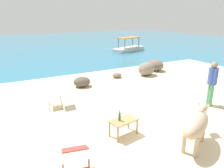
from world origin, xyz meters
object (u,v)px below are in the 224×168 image
cow (196,123)px  boat_white (129,48)px  bottle (120,116)px  deck_chair_near (76,161)px  person_standing (212,81)px  low_bench_table (124,122)px  deck_chair_far (59,97)px

cow → boat_white: size_ratio=0.44×
bottle → deck_chair_near: (-1.53, -0.93, -0.20)m
person_standing → cow: bearing=-114.8°
low_bench_table → deck_chair_far: (-1.03, 2.71, -0.00)m
low_bench_table → bottle: bearing=162.5°
boat_white → person_standing: bearing=50.8°
low_bench_table → deck_chair_far: deck_chair_far is taller
deck_chair_near → person_standing: size_ratio=0.53×
deck_chair_far → person_standing: bearing=162.7°
deck_chair_far → deck_chair_near: bearing=89.9°
deck_chair_far → person_standing: person_standing is taller
bottle → person_standing: person_standing is taller
low_bench_table → deck_chair_near: deck_chair_near is taller
cow → deck_chair_near: (-2.94, 0.35, -0.26)m
person_standing → boat_white: person_standing is taller
person_standing → boat_white: size_ratio=0.42×
deck_chair_near → deck_chair_far: (0.62, 3.62, 0.00)m
cow → person_standing: size_ratio=1.04×
bottle → person_standing: size_ratio=0.18×
cow → low_bench_table: cow is taller
deck_chair_far → boat_white: boat_white is taller
bottle → deck_chair_far: bottle is taller
person_standing → deck_chair_far: bearing=-172.4°
deck_chair_far → low_bench_table: bearing=120.4°
boat_white → bottle: bearing=37.1°
bottle → deck_chair_far: 2.85m
boat_white → deck_chair_far: bearing=27.6°
cow → deck_chair_far: (-2.33, 3.97, -0.26)m
deck_chair_near → boat_white: bearing=155.7°
low_bench_table → person_standing: person_standing is taller
deck_chair_near → deck_chair_far: same height
deck_chair_near → bottle: bearing=133.2°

